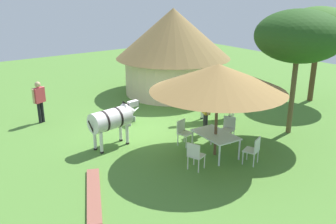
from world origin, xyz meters
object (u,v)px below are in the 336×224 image
(patio_chair_near_lawn, at_px, (254,149))
(patio_chair_near_hut, at_px, (228,127))
(patio_dining_table, at_px, (215,136))
(guest_beside_umbrella, at_px, (206,109))
(zebra_nearest_camera, at_px, (112,119))
(acacia_tree_right_background, at_px, (319,28))
(thatched_hut, at_px, (173,48))
(shade_umbrella, at_px, (218,78))
(standing_watcher, at_px, (39,98))
(patio_chair_west_end, at_px, (183,131))
(zebra_by_umbrella, at_px, (217,97))
(patio_chair_east_end, at_px, (195,154))
(acacia_tree_behind_hut, at_px, (299,36))
(striped_lounge_chair, at_px, (127,117))

(patio_chair_near_lawn, bearing_deg, patio_chair_near_hut, 47.20)
(patio_dining_table, height_order, guest_beside_umbrella, guest_beside_umbrella)
(patio_chair_near_hut, bearing_deg, zebra_nearest_camera, 34.73)
(acacia_tree_right_background, bearing_deg, thatched_hut, -138.13)
(thatched_hut, relative_size, acacia_tree_right_background, 1.31)
(thatched_hut, height_order, patio_chair_near_hut, thatched_hut)
(guest_beside_umbrella, bearing_deg, patio_chair_near_hut, 35.99)
(shade_umbrella, xyz_separation_m, zebra_nearest_camera, (-2.59, -2.44, -1.63))
(patio_dining_table, xyz_separation_m, standing_watcher, (-6.47, -3.70, 0.38))
(shade_umbrella, relative_size, acacia_tree_right_background, 0.97)
(acacia_tree_right_background, bearing_deg, zebra_nearest_camera, -94.43)
(acacia_tree_right_background, bearing_deg, patio_dining_table, -77.48)
(patio_chair_near_lawn, bearing_deg, patio_chair_west_end, 86.73)
(patio_chair_west_end, distance_m, zebra_by_umbrella, 3.06)
(guest_beside_umbrella, bearing_deg, zebra_by_umbrella, 145.20)
(patio_chair_near_hut, xyz_separation_m, guest_beside_umbrella, (-0.97, -0.24, 0.48))
(zebra_by_umbrella, bearing_deg, patio_chair_west_end, 137.36)
(patio_chair_east_end, xyz_separation_m, patio_chair_west_end, (-1.71, 0.89, 0.00))
(standing_watcher, bearing_deg, zebra_by_umbrella, 124.53)
(patio_chair_east_end, xyz_separation_m, standing_watcher, (-6.90, -2.46, 0.52))
(patio_dining_table, relative_size, zebra_by_umbrella, 0.74)
(thatched_hut, bearing_deg, shade_umbrella, -26.26)
(thatched_hut, height_order, patio_dining_table, thatched_hut)
(acacia_tree_behind_hut, bearing_deg, patio_chair_west_end, -110.39)
(shade_umbrella, xyz_separation_m, patio_chair_west_end, (-1.27, -0.35, -2.12))
(zebra_nearest_camera, bearing_deg, patio_chair_west_end, 49.61)
(patio_dining_table, distance_m, patio_chair_near_hut, 1.32)
(patio_chair_east_end, bearing_deg, thatched_hut, 128.29)
(patio_chair_east_end, relative_size, acacia_tree_right_background, 0.20)
(thatched_hut, relative_size, acacia_tree_behind_hut, 1.27)
(zebra_by_umbrella, bearing_deg, zebra_nearest_camera, 112.09)
(standing_watcher, height_order, acacia_tree_right_background, acacia_tree_right_background)
(patio_chair_near_lawn, xyz_separation_m, standing_watcher, (-7.69, -4.19, 0.52))
(guest_beside_umbrella, bearing_deg, patio_dining_table, -9.31)
(patio_chair_near_lawn, xyz_separation_m, patio_chair_west_end, (-2.49, -0.84, 0.00))
(thatched_hut, relative_size, patio_chair_near_hut, 6.52)
(striped_lounge_chair, distance_m, zebra_nearest_camera, 2.44)
(patio_chair_near_hut, bearing_deg, patio_dining_table, 90.00)
(patio_dining_table, relative_size, patio_chair_west_end, 1.80)
(striped_lounge_chair, bearing_deg, patio_chair_near_hut, -100.76)
(patio_chair_west_end, height_order, guest_beside_umbrella, guest_beside_umbrella)
(patio_chair_near_lawn, relative_size, patio_chair_near_hut, 1.00)
(thatched_hut, bearing_deg, patio_chair_near_lawn, -19.77)
(patio_chair_east_end, relative_size, standing_watcher, 0.52)
(patio_chair_west_end, distance_m, acacia_tree_right_background, 8.90)
(thatched_hut, distance_m, acacia_tree_behind_hut, 7.26)
(patio_dining_table, relative_size, acacia_tree_behind_hut, 0.35)
(shade_umbrella, relative_size, guest_beside_umbrella, 2.61)
(shade_umbrella, distance_m, patio_dining_table, 1.97)
(patio_chair_near_lawn, height_order, patio_chair_west_end, same)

